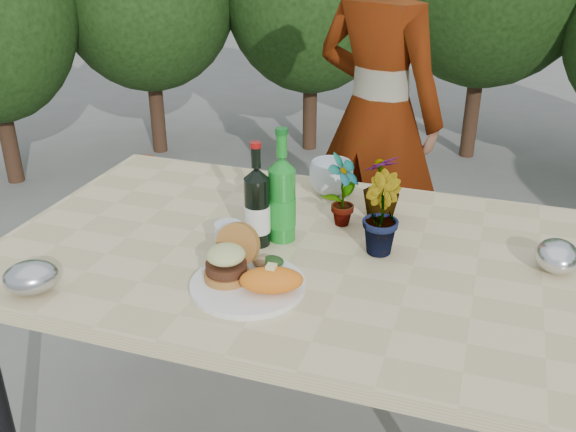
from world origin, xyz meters
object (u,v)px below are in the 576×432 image
(dinner_plate, at_px, (248,285))
(person, at_px, (378,116))
(patio_table, at_px, (297,266))
(wine_bottle, at_px, (257,208))

(dinner_plate, height_order, person, person)
(patio_table, xyz_separation_m, wine_bottle, (-0.11, -0.01, 0.16))
(dinner_plate, relative_size, wine_bottle, 0.96)
(patio_table, bearing_deg, person, 90.40)
(wine_bottle, bearing_deg, dinner_plate, -90.34)
(dinner_plate, bearing_deg, patio_table, 77.81)
(wine_bottle, bearing_deg, person, 69.66)
(wine_bottle, xyz_separation_m, person, (0.10, 1.14, -0.06))
(wine_bottle, height_order, person, person)
(dinner_plate, relative_size, person, 0.18)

